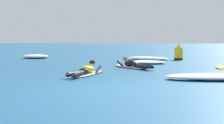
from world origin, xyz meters
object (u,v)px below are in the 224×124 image
(surfer_far, at_px, (132,65))
(surfer_near, at_px, (86,71))
(drifting_surfboard, at_px, (222,67))
(channel_marker_buoy, at_px, (179,54))

(surfer_far, bearing_deg, surfer_near, -118.09)
(drifting_surfboard, xyz_separation_m, channel_marker_buoy, (-1.37, 4.69, 0.34))
(channel_marker_buoy, bearing_deg, drifting_surfboard, -73.70)
(surfer_far, bearing_deg, drifting_surfboard, 8.55)
(surfer_near, distance_m, surfer_far, 3.24)
(surfer_far, distance_m, channel_marker_buoy, 5.90)
(surfer_near, height_order, surfer_far, same)
(surfer_far, bearing_deg, channel_marker_buoy, 63.69)
(surfer_near, relative_size, surfer_far, 1.06)
(drifting_surfboard, distance_m, channel_marker_buoy, 4.89)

